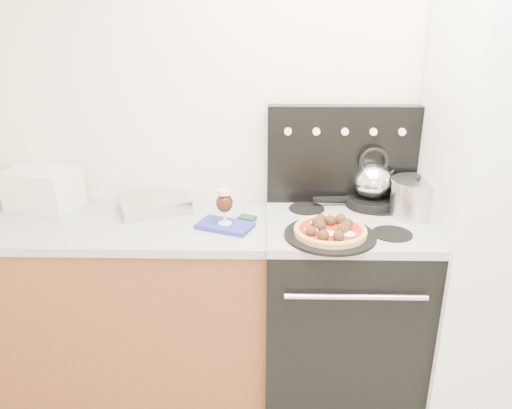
{
  "coord_description": "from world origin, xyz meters",
  "views": [
    {
      "loc": [
        -0.3,
        -1.02,
        1.85
      ],
      "look_at": [
        -0.35,
        1.05,
        1.05
      ],
      "focal_mm": 35.0,
      "sensor_mm": 36.0,
      "label": 1
    }
  ],
  "objects_px": {
    "base_cabinet": "(127,304)",
    "pizza_pan": "(330,235)",
    "oven_mitt": "(225,226)",
    "stove_body": "(341,307)",
    "fridge": "(498,218)",
    "tea_kettle": "(373,177)",
    "stock_pot": "(415,199)",
    "skillet": "(371,202)",
    "toaster_oven": "(43,188)",
    "beer_glass": "(224,207)",
    "pizza": "(330,229)"
  },
  "relations": [
    {
      "from": "stove_body",
      "to": "pizza_pan",
      "type": "relative_size",
      "value": 2.17
    },
    {
      "from": "beer_glass",
      "to": "pizza",
      "type": "bearing_deg",
      "value": -15.3
    },
    {
      "from": "fridge",
      "to": "tea_kettle",
      "type": "relative_size",
      "value": 8.61
    },
    {
      "from": "stove_body",
      "to": "toaster_oven",
      "type": "relative_size",
      "value": 2.69
    },
    {
      "from": "stove_body",
      "to": "oven_mitt",
      "type": "height_order",
      "value": "oven_mitt"
    },
    {
      "from": "base_cabinet",
      "to": "beer_glass",
      "type": "relative_size",
      "value": 8.44
    },
    {
      "from": "tea_kettle",
      "to": "stock_pot",
      "type": "bearing_deg",
      "value": -41.54
    },
    {
      "from": "oven_mitt",
      "to": "stove_body",
      "type": "bearing_deg",
      "value": 4.78
    },
    {
      "from": "base_cabinet",
      "to": "pizza",
      "type": "distance_m",
      "value": 1.15
    },
    {
      "from": "pizza",
      "to": "skillet",
      "type": "distance_m",
      "value": 0.45
    },
    {
      "from": "base_cabinet",
      "to": "beer_glass",
      "type": "xyz_separation_m",
      "value": [
        0.53,
        -0.07,
        0.58
      ]
    },
    {
      "from": "fridge",
      "to": "tea_kettle",
      "type": "distance_m",
      "value": 0.61
    },
    {
      "from": "beer_glass",
      "to": "oven_mitt",
      "type": "bearing_deg",
      "value": 0.0
    },
    {
      "from": "fridge",
      "to": "base_cabinet",
      "type": "bearing_deg",
      "value": 178.41
    },
    {
      "from": "fridge",
      "to": "stock_pot",
      "type": "distance_m",
      "value": 0.38
    },
    {
      "from": "toaster_oven",
      "to": "tea_kettle",
      "type": "xyz_separation_m",
      "value": [
        1.68,
        -0.0,
        0.07
      ]
    },
    {
      "from": "stock_pot",
      "to": "pizza_pan",
      "type": "bearing_deg",
      "value": -149.34
    },
    {
      "from": "oven_mitt",
      "to": "pizza_pan",
      "type": "bearing_deg",
      "value": -15.3
    },
    {
      "from": "base_cabinet",
      "to": "fridge",
      "type": "height_order",
      "value": "fridge"
    },
    {
      "from": "base_cabinet",
      "to": "beer_glass",
      "type": "distance_m",
      "value": 0.79
    },
    {
      "from": "tea_kettle",
      "to": "skillet",
      "type": "bearing_deg",
      "value": 0.0
    },
    {
      "from": "oven_mitt",
      "to": "skillet",
      "type": "distance_m",
      "value": 0.77
    },
    {
      "from": "toaster_oven",
      "to": "tea_kettle",
      "type": "height_order",
      "value": "tea_kettle"
    },
    {
      "from": "pizza",
      "to": "skillet",
      "type": "relative_size",
      "value": 1.29
    },
    {
      "from": "skillet",
      "to": "toaster_oven",
      "type": "bearing_deg",
      "value": 179.86
    },
    {
      "from": "stove_body",
      "to": "oven_mitt",
      "type": "xyz_separation_m",
      "value": [
        -0.58,
        -0.05,
        0.47
      ]
    },
    {
      "from": "pizza",
      "to": "stove_body",
      "type": "bearing_deg",
      "value": 60.59
    },
    {
      "from": "pizza_pan",
      "to": "skillet",
      "type": "height_order",
      "value": "skillet"
    },
    {
      "from": "toaster_oven",
      "to": "stock_pot",
      "type": "distance_m",
      "value": 1.87
    },
    {
      "from": "pizza",
      "to": "tea_kettle",
      "type": "xyz_separation_m",
      "value": [
        0.25,
        0.37,
        0.12
      ]
    },
    {
      "from": "beer_glass",
      "to": "stock_pot",
      "type": "xyz_separation_m",
      "value": [
        0.92,
        0.13,
        -0.0
      ]
    },
    {
      "from": "skillet",
      "to": "stock_pot",
      "type": "bearing_deg",
      "value": -31.12
    },
    {
      "from": "fridge",
      "to": "toaster_oven",
      "type": "relative_size",
      "value": 5.81
    },
    {
      "from": "stove_body",
      "to": "beer_glass",
      "type": "relative_size",
      "value": 5.12
    },
    {
      "from": "base_cabinet",
      "to": "pizza_pan",
      "type": "xyz_separation_m",
      "value": [
        1.0,
        -0.2,
        0.5
      ]
    },
    {
      "from": "toaster_oven",
      "to": "stock_pot",
      "type": "height_order",
      "value": "toaster_oven"
    },
    {
      "from": "skillet",
      "to": "tea_kettle",
      "type": "xyz_separation_m",
      "value": [
        0.0,
        0.0,
        0.13
      ]
    },
    {
      "from": "beer_glass",
      "to": "fridge",
      "type": "bearing_deg",
      "value": 1.05
    },
    {
      "from": "base_cabinet",
      "to": "stock_pot",
      "type": "bearing_deg",
      "value": 2.23
    },
    {
      "from": "fridge",
      "to": "beer_glass",
      "type": "xyz_separation_m",
      "value": [
        -1.28,
        -0.02,
        0.06
      ]
    },
    {
      "from": "fridge",
      "to": "skillet",
      "type": "height_order",
      "value": "fridge"
    },
    {
      "from": "base_cabinet",
      "to": "stock_pot",
      "type": "height_order",
      "value": "stock_pot"
    },
    {
      "from": "pizza_pan",
      "to": "tea_kettle",
      "type": "bearing_deg",
      "value": 56.26
    },
    {
      "from": "fridge",
      "to": "pizza_pan",
      "type": "relative_size",
      "value": 4.68
    },
    {
      "from": "stove_body",
      "to": "skillet",
      "type": "xyz_separation_m",
      "value": [
        0.15,
        0.2,
        0.5
      ]
    },
    {
      "from": "tea_kettle",
      "to": "stock_pot",
      "type": "distance_m",
      "value": 0.23
    },
    {
      "from": "fridge",
      "to": "tea_kettle",
      "type": "bearing_deg",
      "value": 158.21
    },
    {
      "from": "toaster_oven",
      "to": "beer_glass",
      "type": "bearing_deg",
      "value": -1.02
    },
    {
      "from": "oven_mitt",
      "to": "stock_pot",
      "type": "xyz_separation_m",
      "value": [
        0.92,
        0.13,
        0.1
      ]
    },
    {
      "from": "base_cabinet",
      "to": "beer_glass",
      "type": "bearing_deg",
      "value": -7.91
    }
  ]
}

